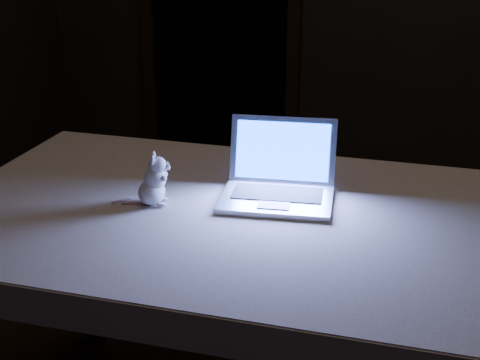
% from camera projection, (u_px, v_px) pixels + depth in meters
% --- Properties ---
extents(table, '(1.45, 0.94, 0.77)m').
position_uv_depth(table, '(222.00, 331.00, 2.04)').
color(table, black).
rests_on(table, floor).
extents(tablecloth, '(1.61, 1.13, 0.09)m').
position_uv_depth(tablecloth, '(204.00, 213.00, 1.97)').
color(tablecloth, beige).
rests_on(tablecloth, table).
extents(laptop, '(0.34, 0.30, 0.21)m').
position_uv_depth(laptop, '(277.00, 167.00, 1.89)').
color(laptop, silver).
rests_on(laptop, tablecloth).
extents(plush_mouse, '(0.13, 0.13, 0.15)m').
position_uv_depth(plush_mouse, '(151.00, 179.00, 1.90)').
color(plush_mouse, silver).
rests_on(plush_mouse, tablecloth).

